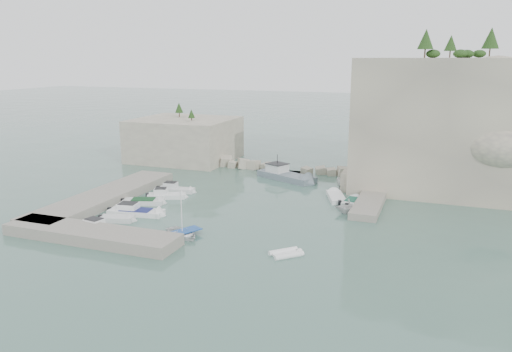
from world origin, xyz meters
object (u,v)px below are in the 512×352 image
(tender_east_b, at_px, (352,204))
(work_boat, at_px, (286,179))
(motorboat_f, at_px, (100,232))
(motorboat_b, at_px, (167,198))
(tender_east_d, at_px, (354,189))
(rowboat, at_px, (182,236))
(motorboat_d, at_px, (136,215))
(motorboat_e, at_px, (117,221))
(tender_east_a, at_px, (350,213))
(motorboat_c, at_px, (144,204))
(motorboat_a, at_px, (176,192))
(inflatable_dinghy, at_px, (286,255))
(tender_east_c, at_px, (336,199))

(tender_east_b, bearing_deg, work_boat, 57.36)
(motorboat_f, relative_size, tender_east_b, 1.26)
(motorboat_f, bearing_deg, tender_east_b, 49.98)
(motorboat_b, relative_size, tender_east_d, 1.05)
(rowboat, xyz_separation_m, work_boat, (2.67, 26.00, 0.00))
(motorboat_d, xyz_separation_m, tender_east_b, (21.82, 12.59, 0.00))
(motorboat_e, bearing_deg, tender_east_a, 10.57)
(motorboat_b, distance_m, motorboat_c, 3.42)
(motorboat_d, distance_m, tender_east_b, 25.19)
(motorboat_a, relative_size, rowboat, 1.23)
(motorboat_b, relative_size, rowboat, 1.18)
(inflatable_dinghy, height_order, tender_east_b, tender_east_b)
(motorboat_e, height_order, inflatable_dinghy, motorboat_e)
(motorboat_a, distance_m, work_boat, 16.30)
(tender_east_c, bearing_deg, motorboat_d, 104.73)
(motorboat_a, xyz_separation_m, motorboat_f, (0.44, -16.15, 0.00))
(tender_east_c, bearing_deg, motorboat_e, 108.76)
(motorboat_c, relative_size, inflatable_dinghy, 1.74)
(motorboat_d, xyz_separation_m, motorboat_f, (-0.14, -6.15, 0.00))
(motorboat_c, relative_size, work_boat, 0.53)
(motorboat_c, height_order, motorboat_f, motorboat_f)
(motorboat_a, xyz_separation_m, motorboat_d, (0.58, -10.00, 0.00))
(tender_east_a, bearing_deg, tender_east_d, -7.05)
(motorboat_e, height_order, rowboat, rowboat)
(motorboat_b, height_order, tender_east_c, motorboat_b)
(tender_east_b, bearing_deg, inflatable_dinghy, 178.28)
(motorboat_a, distance_m, tender_east_a, 22.88)
(motorboat_c, bearing_deg, motorboat_b, 48.62)
(motorboat_a, relative_size, motorboat_c, 1.00)
(tender_east_b, height_order, work_boat, work_boat)
(tender_east_a, xyz_separation_m, tender_east_d, (-1.38, 10.88, 0.00))
(motorboat_d, relative_size, motorboat_f, 1.20)
(motorboat_b, relative_size, work_boat, 0.50)
(motorboat_c, height_order, tender_east_b, same)
(tender_east_b, bearing_deg, rowboat, 148.04)
(motorboat_f, xyz_separation_m, inflatable_dinghy, (19.25, 0.73, 0.00))
(motorboat_c, distance_m, tender_east_c, 23.44)
(motorboat_b, distance_m, tender_east_a, 22.58)
(motorboat_c, xyz_separation_m, tender_east_b, (23.40, 8.69, 0.00))
(motorboat_d, distance_m, motorboat_e, 2.74)
(motorboat_b, height_order, motorboat_e, motorboat_b)
(tender_east_a, height_order, tender_east_c, tender_east_a)
(motorboat_b, height_order, motorboat_c, motorboat_b)
(motorboat_e, relative_size, motorboat_f, 0.69)
(motorboat_b, xyz_separation_m, work_boat, (11.11, 14.57, 0.00))
(motorboat_f, distance_m, rowboat, 8.51)
(motorboat_c, distance_m, rowboat, 12.80)
(motorboat_a, distance_m, motorboat_d, 10.02)
(motorboat_c, xyz_separation_m, motorboat_d, (1.58, -3.90, 0.00))
(tender_east_a, bearing_deg, tender_east_b, -7.68)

